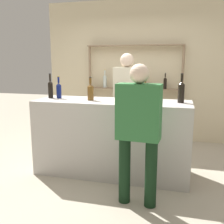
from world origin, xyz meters
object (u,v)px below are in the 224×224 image
object	(u,v)px
wine_glass	(127,94)
customer_right	(138,126)
counter_bottle_3	(181,91)
server_behind_counter	(127,96)
counter_bottle_0	(50,89)
counter_bottle_1	(91,91)
counter_bottle_2	(143,93)
counter_bottle_4	(59,90)

from	to	relation	value
wine_glass	customer_right	world-z (taller)	customer_right
counter_bottle_3	server_behind_counter	world-z (taller)	server_behind_counter
server_behind_counter	customer_right	world-z (taller)	server_behind_counter
counter_bottle_0	counter_bottle_3	bearing A→B (deg)	0.73
counter_bottle_0	counter_bottle_1	world-z (taller)	counter_bottle_0
server_behind_counter	customer_right	bearing A→B (deg)	18.07
wine_glass	counter_bottle_1	bearing A→B (deg)	164.38
counter_bottle_3	customer_right	bearing A→B (deg)	-118.21
server_behind_counter	counter_bottle_2	bearing A→B (deg)	24.78
counter_bottle_1	wine_glass	size ratio (longest dim) A/B	2.03
counter_bottle_2	server_behind_counter	distance (m)	1.08
wine_glass	server_behind_counter	world-z (taller)	server_behind_counter
counter_bottle_2	customer_right	world-z (taller)	customer_right
counter_bottle_1	counter_bottle_4	bearing A→B (deg)	172.21
counter_bottle_1	customer_right	world-z (taller)	customer_right
counter_bottle_2	counter_bottle_3	world-z (taller)	counter_bottle_3
counter_bottle_1	counter_bottle_3	xyz separation A→B (m)	(1.22, 0.09, 0.02)
counter_bottle_0	wine_glass	xyz separation A→B (m)	(1.20, -0.22, -0.02)
counter_bottle_0	counter_bottle_3	xyz separation A→B (m)	(1.87, 0.02, 0.01)
customer_right	counter_bottle_0	bearing A→B (deg)	65.93
wine_glass	customer_right	xyz separation A→B (m)	(0.24, -0.56, -0.27)
counter_bottle_4	counter_bottle_0	bearing A→B (deg)	-178.42
counter_bottle_3	counter_bottle_4	bearing A→B (deg)	-179.34
counter_bottle_2	customer_right	xyz separation A→B (m)	(0.04, -0.57, -0.30)
counter_bottle_3	wine_glass	world-z (taller)	counter_bottle_3
counter_bottle_2	counter_bottle_4	size ratio (longest dim) A/B	1.10
counter_bottle_0	counter_bottle_4	xyz separation A→B (m)	(0.13, 0.00, -0.02)
wine_glass	counter_bottle_2	bearing A→B (deg)	4.79
counter_bottle_0	counter_bottle_2	size ratio (longest dim) A/B	1.01
counter_bottle_2	counter_bottle_4	xyz separation A→B (m)	(-1.27, 0.21, -0.02)
wine_glass	counter_bottle_3	bearing A→B (deg)	20.17
customer_right	server_behind_counter	bearing A→B (deg)	20.41
counter_bottle_1	counter_bottle_3	world-z (taller)	counter_bottle_3
counter_bottle_1	counter_bottle_4	xyz separation A→B (m)	(-0.51, 0.07, -0.00)
counter_bottle_0	customer_right	world-z (taller)	customer_right
customer_right	counter_bottle_1	bearing A→B (deg)	52.32
server_behind_counter	counter_bottle_3	bearing A→B (deg)	51.41
wine_glass	counter_bottle_4	bearing A→B (deg)	168.10
counter_bottle_0	counter_bottle_3	size ratio (longest dim) A/B	0.95
counter_bottle_3	server_behind_counter	xyz separation A→B (m)	(-0.88, 0.75, -0.19)
counter_bottle_3	counter_bottle_2	bearing A→B (deg)	-153.93
counter_bottle_0	server_behind_counter	size ratio (longest dim) A/B	0.21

